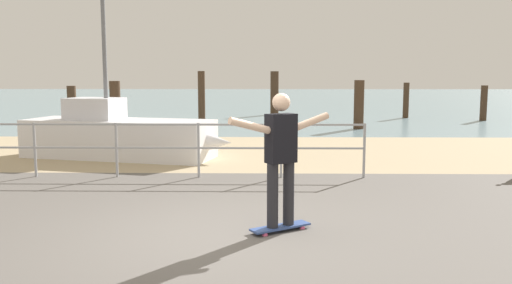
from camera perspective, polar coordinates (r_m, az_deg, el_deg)
The scene contains 14 objects.
ground_plane at distance 5.67m, azimuth -4.11°, elevation -13.01°, with size 24.00×10.00×0.04m, color #605B56.
beach_strip at distance 13.45m, azimuth -1.05°, elevation -1.07°, with size 24.00×6.00×0.04m, color tan.
sea_surface at distance 41.34m, azimuth 0.38°, elevation 4.63°, with size 72.00×50.00×0.04m, color #75939E.
railing_fence at distance 10.36m, azimuth -14.72°, elevation 0.04°, with size 9.37×0.05×1.05m.
sailboat at distance 12.75m, azimuth -13.82°, elevation 0.63°, with size 5.07×2.38×5.37m.
skateboard at distance 6.73m, azimuth 2.63°, elevation -9.08°, with size 0.78×0.60×0.08m.
skateboarder at distance 6.52m, azimuth 2.68°, elevation -1.06°, with size 1.26×0.86×1.65m.
groyne_post_0 at distance 23.90m, azimuth -19.09°, elevation 3.97°, with size 0.37×0.37×1.45m, color #422D1E.
groyne_post_1 at distance 19.57m, azimuth -14.81°, elevation 3.84°, with size 0.38×0.38×1.70m, color #422D1E.
groyne_post_2 at distance 20.59m, azimuth -5.84°, elevation 4.70°, with size 0.27×0.27×2.06m, color #422D1E.
groyne_post_3 at distance 25.33m, azimuth 1.99°, elevation 5.23°, with size 0.39×0.39×2.07m, color #422D1E.
groyne_post_4 at distance 19.17m, azimuth 10.95°, elevation 3.93°, with size 0.35×0.35×1.73m, color #422D1E.
groyne_post_5 at distance 24.37m, azimuth 15.74°, elevation 4.29°, with size 0.25×0.25×1.57m, color #422D1E.
groyne_post_6 at distance 24.06m, azimuth 23.17°, elevation 3.83°, with size 0.27×0.27×1.48m, color #422D1E.
Camera 1 is at (0.49, -6.29, 1.97)m, focal length 37.41 mm.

